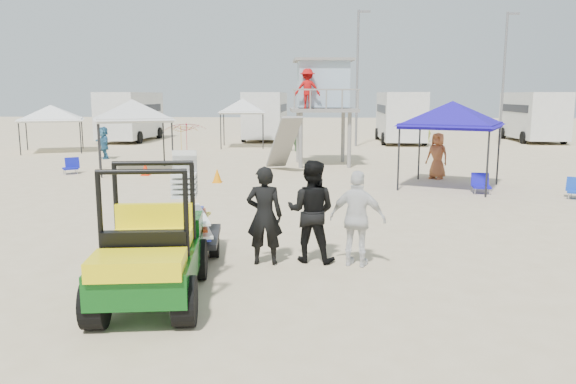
# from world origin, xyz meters

# --- Properties ---
(ground) EXTENTS (140.00, 140.00, 0.00)m
(ground) POSITION_xyz_m (0.00, 0.00, 0.00)
(ground) COLOR beige
(ground) RESTS_ON ground
(utility_cart) EXTENTS (1.71, 2.87, 2.06)m
(utility_cart) POSITION_xyz_m (-1.43, 0.61, 0.96)
(utility_cart) COLOR #0B4812
(utility_cart) RESTS_ON ground
(surf_trailer) EXTENTS (1.37, 2.20, 1.81)m
(surf_trailer) POSITION_xyz_m (-1.42, 2.95, 0.74)
(surf_trailer) COLOR black
(surf_trailer) RESTS_ON ground
(man_left) EXTENTS (0.67, 0.45, 1.83)m
(man_left) POSITION_xyz_m (0.09, 2.65, 0.91)
(man_left) COLOR black
(man_left) RESTS_ON ground
(man_mid) EXTENTS (1.06, 0.90, 1.92)m
(man_mid) POSITION_xyz_m (0.94, 2.90, 0.96)
(man_mid) COLOR black
(man_mid) RESTS_ON ground
(man_right) EXTENTS (1.11, 0.71, 1.76)m
(man_right) POSITION_xyz_m (1.79, 2.65, 0.88)
(man_right) COLOR silver
(man_right) RESTS_ON ground
(lifeguard_tower) EXTENTS (3.11, 3.11, 4.54)m
(lifeguard_tower) POSITION_xyz_m (0.96, 17.76, 3.38)
(lifeguard_tower) COLOR gray
(lifeguard_tower) RESTS_ON ground
(canopy_blue) EXTENTS (3.82, 3.82, 3.30)m
(canopy_blue) POSITION_xyz_m (5.36, 11.74, 2.75)
(canopy_blue) COLOR black
(canopy_blue) RESTS_ON ground
(canopy_white_a) EXTENTS (3.76, 3.76, 3.32)m
(canopy_white_a) POSITION_xyz_m (-6.58, 14.90, 2.77)
(canopy_white_a) COLOR black
(canopy_white_a) RESTS_ON ground
(canopy_white_b) EXTENTS (4.07, 4.07, 2.95)m
(canopy_white_b) POSITION_xyz_m (-13.78, 22.50, 2.40)
(canopy_white_b) COLOR black
(canopy_white_b) RESTS_ON ground
(canopy_white_c) EXTENTS (2.83, 2.83, 3.28)m
(canopy_white_c) POSITION_xyz_m (-3.77, 25.82, 2.73)
(canopy_white_c) COLOR black
(canopy_white_c) RESTS_ON ground
(umbrella_a) EXTENTS (2.59, 2.62, 1.84)m
(umbrella_a) POSITION_xyz_m (-5.47, 19.00, 0.92)
(umbrella_a) COLOR #AF122C
(umbrella_a) RESTS_ON ground
(umbrella_b) EXTENTS (2.30, 2.32, 1.61)m
(umbrella_b) POSITION_xyz_m (-6.12, 20.60, 0.81)
(umbrella_b) COLOR orange
(umbrella_b) RESTS_ON ground
(cone_near) EXTENTS (0.34, 0.34, 0.50)m
(cone_near) POSITION_xyz_m (-2.67, 12.24, 0.25)
(cone_near) COLOR orange
(cone_near) RESTS_ON ground
(cone_far) EXTENTS (0.34, 0.34, 0.50)m
(cone_far) POSITION_xyz_m (-5.81, 13.83, 0.25)
(cone_far) COLOR #FF2A08
(cone_far) RESTS_ON ground
(beach_chair_a) EXTENTS (0.73, 0.82, 0.64)m
(beach_chair_a) POSITION_xyz_m (-8.91, 14.14, 0.31)
(beach_chair_a) COLOR #0F15A6
(beach_chair_a) RESTS_ON ground
(beach_chair_b) EXTENTS (0.59, 0.64, 0.64)m
(beach_chair_b) POSITION_xyz_m (6.14, 10.67, 0.31)
(beach_chair_b) COLOR #1511B9
(beach_chair_b) RESTS_ON ground
(rv_far_left) EXTENTS (2.64, 6.80, 3.25)m
(rv_far_left) POSITION_xyz_m (-12.00, 29.99, 1.80)
(rv_far_left) COLOR silver
(rv_far_left) RESTS_ON ground
(rv_mid_left) EXTENTS (2.65, 6.50, 3.25)m
(rv_mid_left) POSITION_xyz_m (-3.00, 31.49, 1.80)
(rv_mid_left) COLOR silver
(rv_mid_left) RESTS_ON ground
(rv_mid_right) EXTENTS (2.64, 7.00, 3.25)m
(rv_mid_right) POSITION_xyz_m (6.00, 29.99, 1.80)
(rv_mid_right) COLOR silver
(rv_mid_right) RESTS_ON ground
(rv_far_right) EXTENTS (2.64, 6.60, 3.25)m
(rv_far_right) POSITION_xyz_m (15.00, 31.49, 1.80)
(rv_far_right) COLOR silver
(rv_far_right) RESTS_ON ground
(light_pole_left) EXTENTS (0.14, 0.14, 8.00)m
(light_pole_left) POSITION_xyz_m (3.00, 27.00, 4.00)
(light_pole_left) COLOR slate
(light_pole_left) RESTS_ON ground
(light_pole_right) EXTENTS (0.14, 0.14, 8.00)m
(light_pole_right) POSITION_xyz_m (12.00, 28.50, 4.00)
(light_pole_right) COLOR slate
(light_pole_right) RESTS_ON ground
(distant_beachgoers) EXTENTS (18.53, 17.73, 1.72)m
(distant_beachgoers) POSITION_xyz_m (-1.08, 20.48, 0.82)
(distant_beachgoers) COLOR #507D4B
(distant_beachgoers) RESTS_ON ground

